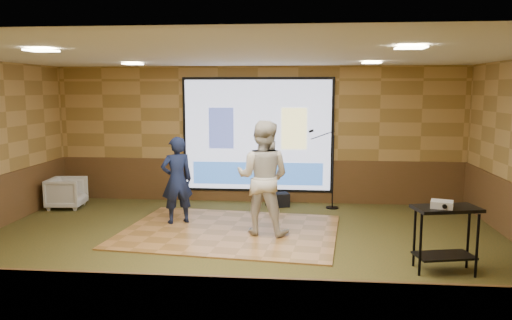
# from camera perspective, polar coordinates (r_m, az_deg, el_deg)

# --- Properties ---
(ground) EXTENTS (9.00, 9.00, 0.00)m
(ground) POSITION_cam_1_polar(r_m,az_deg,el_deg) (7.90, -2.12, -10.36)
(ground) COLOR #313C1B
(ground) RESTS_ON ground
(room_shell) EXTENTS (9.04, 7.04, 3.02)m
(room_shell) POSITION_cam_1_polar(r_m,az_deg,el_deg) (7.51, -2.20, 4.99)
(room_shell) COLOR #AA8447
(room_shell) RESTS_ON ground
(wainscot_back) EXTENTS (9.00, 0.04, 0.95)m
(wainscot_back) POSITION_cam_1_polar(r_m,az_deg,el_deg) (11.14, 0.19, -2.37)
(wainscot_back) COLOR #523A1B
(wainscot_back) RESTS_ON ground
(projector_screen) EXTENTS (3.32, 0.06, 2.52)m
(projector_screen) POSITION_cam_1_polar(r_m,az_deg,el_deg) (10.96, 0.17, 2.73)
(projector_screen) COLOR black
(projector_screen) RESTS_ON room_shell
(downlight_nw) EXTENTS (0.32, 0.32, 0.02)m
(downlight_nw) POSITION_cam_1_polar(r_m,az_deg,el_deg) (9.78, -13.91, 10.62)
(downlight_nw) COLOR #FFECBF
(downlight_nw) RESTS_ON room_shell
(downlight_ne) EXTENTS (0.32, 0.32, 0.02)m
(downlight_ne) POSITION_cam_1_polar(r_m,az_deg,el_deg) (9.32, 13.07, 10.78)
(downlight_ne) COLOR #FFECBF
(downlight_ne) RESTS_ON room_shell
(downlight_sw) EXTENTS (0.32, 0.32, 0.02)m
(downlight_sw) POSITION_cam_1_polar(r_m,az_deg,el_deg) (6.75, -23.32, 11.43)
(downlight_sw) COLOR #FFECBF
(downlight_sw) RESTS_ON room_shell
(downlight_se) EXTENTS (0.32, 0.32, 0.02)m
(downlight_se) POSITION_cam_1_polar(r_m,az_deg,el_deg) (6.07, 17.28, 12.17)
(downlight_se) COLOR #FFECBF
(downlight_se) RESTS_ON room_shell
(dance_floor) EXTENTS (3.99, 3.20, 0.03)m
(dance_floor) POSITION_cam_1_polar(r_m,az_deg,el_deg) (8.91, -3.01, -8.12)
(dance_floor) COLOR #AA753E
(dance_floor) RESTS_ON ground
(player_left) EXTENTS (0.70, 0.62, 1.61)m
(player_left) POSITION_cam_1_polar(r_m,az_deg,el_deg) (9.33, -9.03, -2.29)
(player_left) COLOR #131C3E
(player_left) RESTS_ON dance_floor
(player_right) EXTENTS (1.08, 0.92, 1.95)m
(player_right) POSITION_cam_1_polar(r_m,az_deg,el_deg) (8.52, 0.79, -2.02)
(player_right) COLOR beige
(player_right) RESTS_ON dance_floor
(av_table) EXTENTS (0.87, 0.46, 0.92)m
(av_table) POSITION_cam_1_polar(r_m,az_deg,el_deg) (7.34, 20.85, -7.18)
(av_table) COLOR black
(av_table) RESTS_ON ground
(projector) EXTENTS (0.34, 0.31, 0.09)m
(projector) POSITION_cam_1_polar(r_m,az_deg,el_deg) (7.19, 20.47, -4.77)
(projector) COLOR silver
(projector) RESTS_ON av_table
(mic_stand) EXTENTS (0.66, 0.27, 1.68)m
(mic_stand) POSITION_cam_1_polar(r_m,az_deg,el_deg) (10.64, 8.45, -2.86)
(mic_stand) COLOR black
(mic_stand) RESTS_ON ground
(banquet_chair) EXTENTS (0.78, 0.77, 0.65)m
(banquet_chair) POSITION_cam_1_polar(r_m,az_deg,el_deg) (11.30, -20.82, -3.52)
(banquet_chair) COLOR gray
(banquet_chair) RESTS_ON ground
(duffel_bag) EXTENTS (0.54, 0.44, 0.29)m
(duffel_bag) POSITION_cam_1_polar(r_m,az_deg,el_deg) (10.75, 2.49, -4.56)
(duffel_bag) COLOR black
(duffel_bag) RESTS_ON ground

